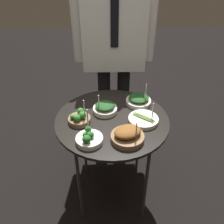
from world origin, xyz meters
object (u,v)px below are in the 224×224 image
Objects in this scene: bowl_broccoli_near_rim at (79,118)px; waiter_figure at (114,37)px; bowl_spinach_far_rim at (105,108)px; bowl_broccoli_back_left at (89,138)px; serving_cart at (112,125)px; bowl_spinach_mid_right at (139,100)px; bowl_asparagus_front_right at (143,119)px; bowl_roast_front_left at (128,135)px.

bowl_broccoli_near_rim is 0.67m from waiter_figure.
bowl_spinach_far_rim is 0.83× the size of bowl_broccoli_back_left.
serving_cart is 3.81× the size of bowl_broccoli_back_left.
bowl_spinach_far_rim is 0.29m from bowl_broccoli_back_left.
bowl_spinach_far_rim is 0.23m from bowl_spinach_mid_right.
bowl_asparagus_front_right is 0.66m from waiter_figure.
serving_cart is 0.20m from bowl_asparagus_front_right.
bowl_spinach_mid_right is (0.30, 0.36, 0.00)m from bowl_broccoli_back_left.
bowl_spinach_far_rim is at bearing 114.65° from bowl_roast_front_left.
waiter_figure is at bearing 78.43° from bowl_broccoli_back_left.
bowl_broccoli_near_rim is 0.41m from bowl_spinach_mid_right.
bowl_spinach_mid_right reaches higher than serving_cart.
bowl_broccoli_near_rim is at bearing 179.61° from bowl_asparagus_front_right.
bowl_roast_front_left reaches higher than bowl_asparagus_front_right.
bowl_broccoli_back_left is 0.47m from bowl_spinach_mid_right.
bowl_roast_front_left is at bearing -31.08° from bowl_broccoli_near_rim.
serving_cart is at bearing -92.75° from waiter_figure.
bowl_spinach_far_rim is at bearing 119.31° from serving_cart.
bowl_broccoli_near_rim is at bearing -146.20° from bowl_spinach_far_rim.
bowl_spinach_far_rim is 0.25m from bowl_asparagus_front_right.
bowl_broccoli_near_rim is (-0.19, -0.03, 0.08)m from serving_cart.
bowl_spinach_mid_right reaches higher than bowl_asparagus_front_right.
waiter_figure is (0.07, 0.47, 0.28)m from bowl_spinach_far_rim.
serving_cart is 0.22m from bowl_roast_front_left.
bowl_spinach_far_rim is 0.83× the size of bowl_roast_front_left.
serving_cart is 0.11m from bowl_spinach_far_rim.
bowl_asparagus_front_right is (0.23, -0.10, -0.01)m from bowl_spinach_far_rim.
bowl_broccoli_near_rim is at bearing -110.86° from waiter_figure.
bowl_broccoli_back_left is 0.11× the size of waiter_figure.
bowl_spinach_mid_right is 0.10× the size of waiter_figure.
waiter_figure is at bearing 69.14° from bowl_broccoli_near_rim.
bowl_spinach_mid_right is at bearing 92.64° from bowl_asparagus_front_right.
bowl_spinach_far_rim is (-0.04, 0.07, 0.08)m from serving_cart.
bowl_broccoli_near_rim is (-0.15, -0.10, -0.00)m from bowl_spinach_far_rim.
bowl_broccoli_back_left reaches higher than bowl_asparagus_front_right.
serving_cart is at bearing 57.83° from bowl_broccoli_back_left.
bowl_roast_front_left reaches higher than serving_cart.
bowl_broccoli_back_left is 0.81m from waiter_figure.
bowl_broccoli_back_left is at bearing -101.57° from waiter_figure.
bowl_roast_front_left is 0.20m from bowl_broccoli_back_left.
bowl_roast_front_left is (0.12, -0.26, 0.01)m from bowl_spinach_far_rim.
bowl_spinach_far_rim is at bearing 155.63° from bowl_asparagus_front_right.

